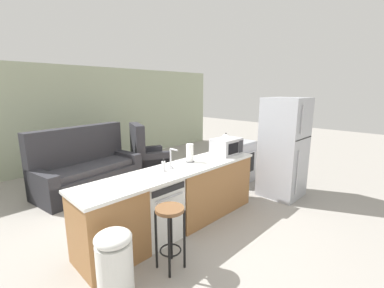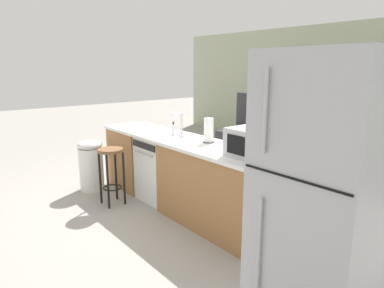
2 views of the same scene
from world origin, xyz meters
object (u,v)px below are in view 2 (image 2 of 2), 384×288
Objects in this scene: paper_towel_roll at (209,131)px; couch at (280,146)px; dishwasher at (163,169)px; soap_bottle at (173,130)px; kettle at (381,156)px; trash_bin at (91,164)px; refrigerator at (323,201)px; armchair at (371,167)px; bar_stool at (111,164)px; microwave at (254,144)px.

couch reaches higher than paper_towel_roll.
soap_bottle reaches higher than dishwasher.
kettle is 0.28× the size of trash_bin.
refrigerator is at bearing 1.06° from trash_bin.
refrigerator is at bearing -49.66° from couch.
refrigerator is 3.24m from armchair.
dishwasher reaches higher than bar_stool.
armchair is at bearing 107.94° from refrigerator.
kettle is at bearing 25.70° from bar_stool.
microwave is 0.68× the size of bar_stool.
paper_towel_roll is 1.60× the size of soap_bottle.
soap_bottle is (0.19, 0.04, 0.55)m from dishwasher.
microwave reaches higher than soap_bottle.
paper_towel_roll is 2.48m from couch.
paper_towel_roll reaches higher than trash_bin.
dishwasher is 1.14× the size of trash_bin.
armchair is (0.06, 2.49, -0.69)m from microwave.
microwave is at bearing -8.24° from paper_towel_roll.
refrigerator is at bearing -27.69° from microwave.
kettle is at bearing -65.67° from armchair.
dishwasher is at bearing -123.02° from armchair.
dishwasher is at bearing -92.08° from couch.
kettle reaches higher than trash_bin.
refrigerator reaches higher than bar_stool.
refrigerator is 2.48m from soap_bottle.
armchair is at bearing 70.48° from paper_towel_roll.
soap_bottle reaches higher than bar_stool.
soap_bottle is at bearing -120.21° from armchair.
couch reaches higher than soap_bottle.
couch is at bearing 130.34° from refrigerator.
kettle reaches higher than bar_stool.
refrigerator reaches higher than microwave.
refrigerator is at bearing -72.06° from armchair.
armchair is (2.56, 3.10, -0.03)m from trash_bin.
soap_bottle is at bearing 10.61° from dishwasher.
microwave is 1.37m from soap_bottle.
refrigerator reaches higher than paper_towel_roll.
refrigerator reaches higher than armchair.
refrigerator is 2.89m from bar_stool.
soap_bottle is (-0.59, -0.08, -0.07)m from paper_towel_roll.
refrigerator is 1.55× the size of armchair.
dishwasher is at bearing 168.07° from refrigerator.
armchair is at bearing 50.48° from trash_bin.
soap_bottle is at bearing -87.54° from couch.
trash_bin is 0.35× the size of couch.
dishwasher is 1.14× the size of bar_stool.
dishwasher is 4.10× the size of kettle.
microwave is 1.11m from kettle.
dishwasher is 4.77× the size of soap_bottle.
armchair is at bearing 114.33° from kettle.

